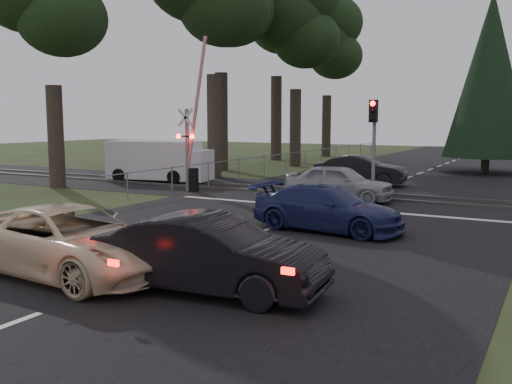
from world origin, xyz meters
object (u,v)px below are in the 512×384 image
Objects in this scene: crossing_signal at (191,147)px; silver_car at (339,183)px; traffic_signal_center at (373,132)px; blue_sedan at (328,208)px; cream_coupe at (70,241)px; white_van at (161,161)px; dark_hatchback at (210,255)px; dark_car_far at (361,170)px.

silver_car is at bearing 2.74° from crossing_signal.
blue_sedan is at bearing -84.30° from traffic_signal_center.
cream_coupe is 18.68m from white_van.
dark_hatchback is 20.35m from white_van.
white_van is at bearing 61.73° from blue_sedan.
dark_hatchback is (3.34, 0.37, 0.01)m from cream_coupe.
silver_car reaches higher than cream_coupe.
traffic_signal_center is 6.20m from dark_car_far.
blue_sedan is 15.53m from white_van.
silver_car reaches higher than dark_car_far.
cream_coupe is 1.18× the size of dark_hatchback.
traffic_signal_center is 0.91× the size of dark_hatchback.
dark_car_far is at bearing 19.03° from blue_sedan.
white_van is (-3.99, 2.91, -0.96)m from crossing_signal.
crossing_signal is 1.20× the size of white_van.
blue_sedan is at bearing -32.53° from crossing_signal.
silver_car is at bearing -1.16° from cream_coupe.
dark_hatchback reaches higher than blue_sedan.
white_van reaches higher than blue_sedan.
traffic_signal_center is at bearing 11.10° from blue_sedan.
traffic_signal_center is 0.77× the size of cream_coupe.
dark_hatchback is 1.03× the size of silver_car.
dark_car_far is (-2.25, 5.40, -2.06)m from traffic_signal_center.
dark_hatchback is 19.13m from dark_car_far.
traffic_signal_center is 6.95m from blue_sedan.
traffic_signal_center is 12.55m from white_van.
dark_hatchback is 13.08m from silver_car.
crossing_signal reaches higher than traffic_signal_center.
dark_hatchback is at bearing -79.64° from cream_coupe.
crossing_signal is 5.03m from white_van.
traffic_signal_center reaches higher than blue_sedan.
white_van is (-9.87, 15.85, 0.35)m from cream_coupe.
traffic_signal_center is 0.71× the size of white_van.
white_van reaches higher than dark_hatchback.
dark_car_far is (0.15, 19.23, 0.01)m from cream_coupe.
traffic_signal_center is 13.65m from dark_hatchback.
white_van reaches higher than silver_car.
dark_car_far is 10.58m from white_van.
traffic_signal_center is at bearing -1.53° from dark_hatchback.
silver_car is at bearing -175.59° from dark_car_far.
crossing_signal is at bearing 30.72° from dark_hatchback.
dark_hatchback is at bearing -86.00° from traffic_signal_center.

